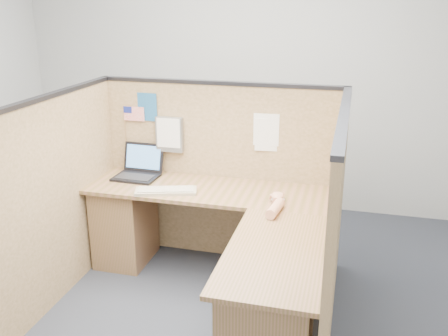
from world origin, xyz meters
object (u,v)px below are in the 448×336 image
(mouse, at_px, (278,199))
(laptop, at_px, (139,169))
(l_desk, at_px, (219,253))
(keyboard, at_px, (166,191))

(mouse, bearing_deg, laptop, 167.44)
(l_desk, bearing_deg, keyboard, 154.88)
(l_desk, bearing_deg, laptop, 147.64)
(laptop, relative_size, mouse, 3.30)
(laptop, distance_m, keyboard, 0.47)
(keyboard, bearing_deg, mouse, -15.03)
(l_desk, distance_m, laptop, 1.07)
(l_desk, relative_size, mouse, 17.76)
(keyboard, xyz_separation_m, mouse, (0.87, 0.03, 0.01))
(laptop, height_order, mouse, laptop)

